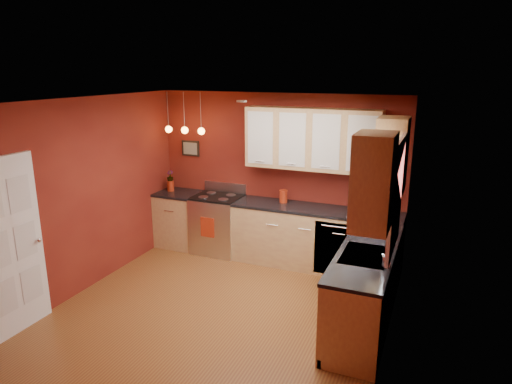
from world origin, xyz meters
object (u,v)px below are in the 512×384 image
at_px(sink, 365,257).
at_px(coffee_maker, 363,203).
at_px(red_canister, 283,196).
at_px(gas_range, 218,224).
at_px(soap_pump, 386,258).

height_order(sink, coffee_maker, sink).
xyz_separation_m(sink, red_canister, (-1.53, 1.60, 0.12)).
bearing_deg(red_canister, sink, -46.43).
height_order(sink, red_canister, sink).
bearing_deg(coffee_maker, red_canister, -173.99).
distance_m(gas_range, coffee_maker, 2.39).
distance_m(red_canister, coffee_maker, 1.21).
bearing_deg(soap_pump, coffee_maker, 106.69).
distance_m(gas_range, sink, 3.05).
xyz_separation_m(red_canister, soap_pump, (1.77, -1.85, -0.00)).
distance_m(sink, coffee_maker, 1.66).
relative_size(sink, red_canister, 3.56).
bearing_deg(gas_range, soap_pump, -31.34).
height_order(gas_range, coffee_maker, coffee_maker).
distance_m(gas_range, soap_pump, 3.41).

